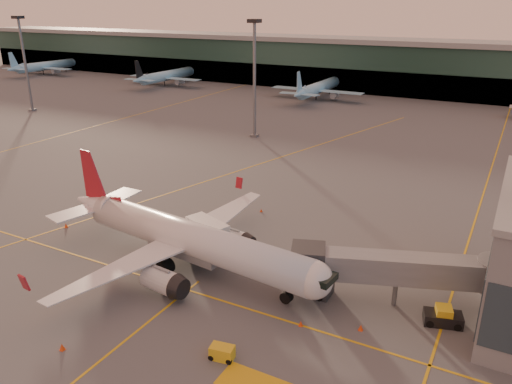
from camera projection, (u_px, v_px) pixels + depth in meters
The scene contains 16 objects.
ground at pixel (120, 301), 51.39m from camera, with size 600.00×600.00×0.00m, color #4C4F54.
taxi_markings at pixel (259, 171), 91.25m from camera, with size 100.12×173.00×0.01m.
terminal at pixel (417, 68), 164.97m from camera, with size 400.00×20.00×17.60m.
mast_west_far at pixel (24, 57), 137.09m from camera, with size 2.40×2.40×25.60m.
mast_west_near at pixel (254, 71), 109.31m from camera, with size 2.40×2.40×25.60m.
distant_aircraft_row at pixel (434, 110), 143.69m from camera, with size 350.00×34.00×13.00m.
main_airplane at pixel (186, 238), 56.65m from camera, with size 37.69×34.06×11.37m.
jet_bridge at pixel (411, 271), 49.25m from camera, with size 21.78×10.37×5.70m.
catering_truck at pixel (208, 236), 59.94m from camera, with size 6.22×4.32×4.44m.
gpu_cart at pixel (222, 353), 42.82m from camera, with size 2.28×1.59×1.23m.
pushback_tug at pixel (443, 317), 47.43m from camera, with size 3.92×2.79×1.82m.
cone_nose at pixel (361, 328), 46.66m from camera, with size 0.47×0.47×0.59m.
cone_tail at pixel (66, 225), 68.06m from camera, with size 0.49×0.49×0.62m.
cone_wing_right at pixel (62, 347), 43.99m from camera, with size 0.50×0.50×0.64m.
cone_wing_left at pixel (261, 210), 73.21m from camera, with size 0.38×0.38×0.48m.
cone_fwd at pixel (301, 324), 47.28m from camera, with size 0.43×0.43×0.54m.
Camera 1 is at (33.30, -32.12, 28.71)m, focal length 35.00 mm.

